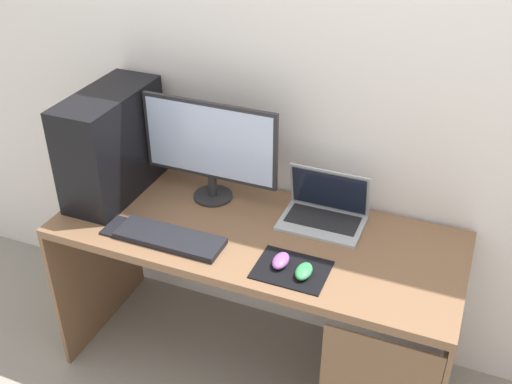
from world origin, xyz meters
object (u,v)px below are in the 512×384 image
(laptop, at_px, (324,212))
(mouse_right, at_px, (304,271))
(pc_tower, at_px, (112,144))
(cell_phone, at_px, (116,227))
(monitor, at_px, (210,147))
(mouse_left, at_px, (281,261))
(keyboard, at_px, (170,238))

(laptop, xyz_separation_m, mouse_right, (0.04, -0.36, -0.02))
(pc_tower, xyz_separation_m, cell_phone, (0.15, -0.24, -0.22))
(mouse_right, bearing_deg, laptop, 95.62)
(cell_phone, bearing_deg, laptop, 25.72)
(monitor, height_order, laptop, monitor)
(pc_tower, xyz_separation_m, mouse_right, (0.92, -0.24, -0.20))
(mouse_left, bearing_deg, cell_phone, -177.99)
(monitor, height_order, cell_phone, monitor)
(laptop, xyz_separation_m, mouse_left, (-0.06, -0.33, -0.02))
(cell_phone, bearing_deg, keyboard, 0.92)
(keyboard, distance_m, mouse_left, 0.44)
(laptop, height_order, mouse_right, laptop)
(laptop, height_order, mouse_left, laptop)
(mouse_left, bearing_deg, laptop, 79.77)
(cell_phone, bearing_deg, pc_tower, 121.36)
(pc_tower, relative_size, laptop, 1.54)
(pc_tower, height_order, mouse_left, pc_tower)
(laptop, distance_m, mouse_right, 0.36)
(pc_tower, xyz_separation_m, mouse_left, (0.83, -0.22, -0.20))
(cell_phone, bearing_deg, mouse_right, -0.09)
(pc_tower, bearing_deg, keyboard, -31.70)
(mouse_left, bearing_deg, pc_tower, 165.20)
(keyboard, distance_m, cell_phone, 0.24)
(laptop, xyz_separation_m, keyboard, (-0.50, -0.35, -0.03))
(laptop, bearing_deg, monitor, -177.71)
(pc_tower, distance_m, mouse_right, 0.97)
(pc_tower, xyz_separation_m, monitor, (0.40, 0.09, 0.02))
(keyboard, xyz_separation_m, cell_phone, (-0.24, -0.00, -0.01))
(laptop, height_order, cell_phone, laptop)
(keyboard, bearing_deg, cell_phone, -179.08)
(monitor, xyz_separation_m, cell_phone, (-0.26, -0.34, -0.24))
(mouse_left, relative_size, mouse_right, 1.00)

